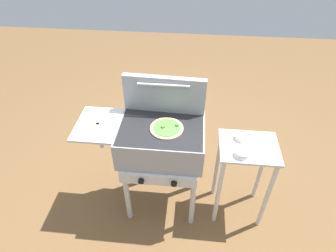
{
  "coord_description": "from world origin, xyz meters",
  "views": [
    {
      "loc": [
        0.21,
        -1.6,
        2.26
      ],
      "look_at": [
        0.05,
        0.0,
        0.92
      ],
      "focal_mm": 30.71,
      "sensor_mm": 36.0,
      "label": 1
    }
  ],
  "objects": [
    {
      "name": "topping_bowl_near",
      "position": [
        0.61,
        0.08,
        0.8
      ],
      "size": [
        0.1,
        0.1,
        0.04
      ],
      "color": "silver",
      "rests_on": "prep_table"
    },
    {
      "name": "pizza_veggie",
      "position": [
        0.04,
        -0.01,
        0.91
      ],
      "size": [
        0.24,
        0.24,
        0.04
      ],
      "color": "#E0C17F",
      "rests_on": "grill"
    },
    {
      "name": "prep_table",
      "position": [
        0.66,
        0.0,
        0.55
      ],
      "size": [
        0.44,
        0.36,
        0.77
      ],
      "color": "beige",
      "rests_on": "ground_plane"
    },
    {
      "name": "ground_plane",
      "position": [
        0.0,
        0.0,
        0.0
      ],
      "size": [
        8.0,
        8.0,
        0.0
      ],
      "primitive_type": "plane",
      "color": "brown"
    },
    {
      "name": "grill_lid_open",
      "position": [
        0.0,
        0.21,
        1.05
      ],
      "size": [
        0.63,
        0.09,
        0.3
      ],
      "color": "gray",
      "rests_on": "grill"
    },
    {
      "name": "grill",
      "position": [
        -0.01,
        -0.0,
        0.76
      ],
      "size": [
        0.96,
        0.53,
        0.9
      ],
      "color": "gray",
      "rests_on": "ground_plane"
    },
    {
      "name": "topping_bowl_far",
      "position": [
        0.59,
        -0.11,
        0.8
      ],
      "size": [
        0.1,
        0.1,
        0.04
      ],
      "color": "silver",
      "rests_on": "prep_table"
    }
  ]
}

